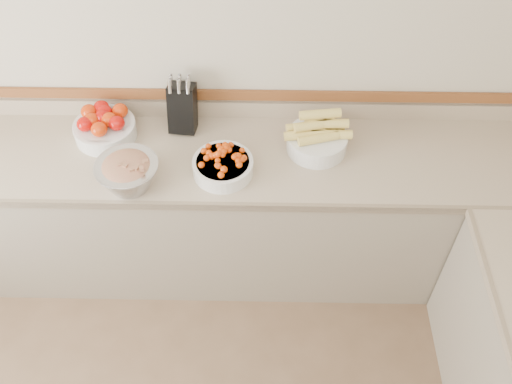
{
  "coord_description": "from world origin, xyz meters",
  "views": [
    {
      "loc": [
        0.38,
        -0.38,
        2.98
      ],
      "look_at": [
        0.35,
        1.35,
        1.0
      ],
      "focal_mm": 40.0,
      "sensor_mm": 36.0,
      "label": 1
    }
  ],
  "objects_px": {
    "tomato_bowl": "(104,125)",
    "corn_bowl": "(317,138)",
    "cherry_tomato_bowl": "(223,164)",
    "knife_block": "(182,107)",
    "rhubarb_bowl": "(128,173)"
  },
  "relations": [
    {
      "from": "tomato_bowl",
      "to": "cherry_tomato_bowl",
      "type": "relative_size",
      "value": 1.07
    },
    {
      "from": "knife_block",
      "to": "cherry_tomato_bowl",
      "type": "distance_m",
      "value": 0.41
    },
    {
      "from": "knife_block",
      "to": "cherry_tomato_bowl",
      "type": "bearing_deg",
      "value": -55.69
    },
    {
      "from": "knife_block",
      "to": "rhubarb_bowl",
      "type": "distance_m",
      "value": 0.49
    },
    {
      "from": "tomato_bowl",
      "to": "cherry_tomato_bowl",
      "type": "height_order",
      "value": "cherry_tomato_bowl"
    },
    {
      "from": "corn_bowl",
      "to": "rhubarb_bowl",
      "type": "height_order",
      "value": "corn_bowl"
    },
    {
      "from": "tomato_bowl",
      "to": "corn_bowl",
      "type": "xyz_separation_m",
      "value": [
        1.11,
        -0.07,
        0.0
      ]
    },
    {
      "from": "tomato_bowl",
      "to": "rhubarb_bowl",
      "type": "bearing_deg",
      "value": -62.1
    },
    {
      "from": "corn_bowl",
      "to": "rhubarb_bowl",
      "type": "distance_m",
      "value": 0.96
    },
    {
      "from": "knife_block",
      "to": "corn_bowl",
      "type": "distance_m",
      "value": 0.72
    },
    {
      "from": "knife_block",
      "to": "rhubarb_bowl",
      "type": "height_order",
      "value": "knife_block"
    },
    {
      "from": "knife_block",
      "to": "corn_bowl",
      "type": "relative_size",
      "value": 0.98
    },
    {
      "from": "rhubarb_bowl",
      "to": "cherry_tomato_bowl",
      "type": "bearing_deg",
      "value": 12.38
    },
    {
      "from": "tomato_bowl",
      "to": "rhubarb_bowl",
      "type": "distance_m",
      "value": 0.4
    },
    {
      "from": "cherry_tomato_bowl",
      "to": "tomato_bowl",
      "type": "bearing_deg",
      "value": 158.29
    }
  ]
}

